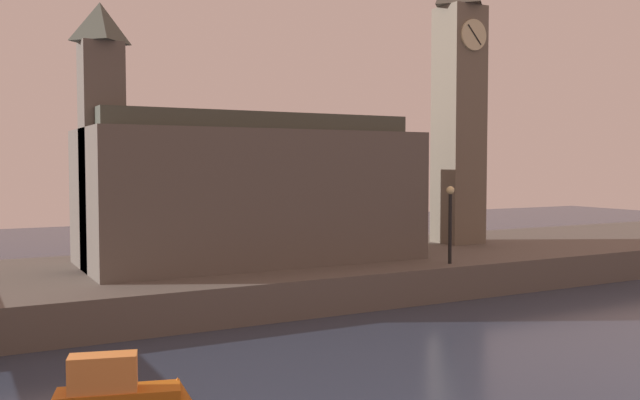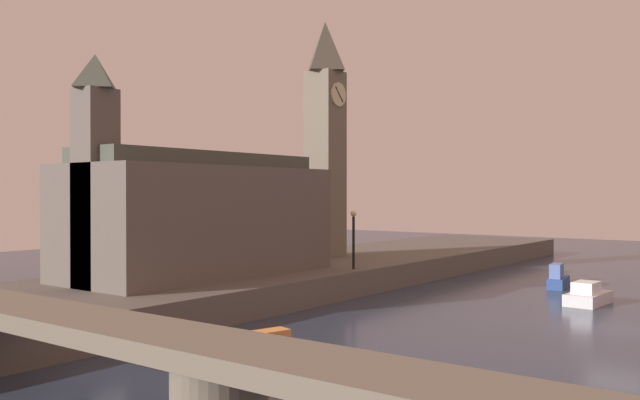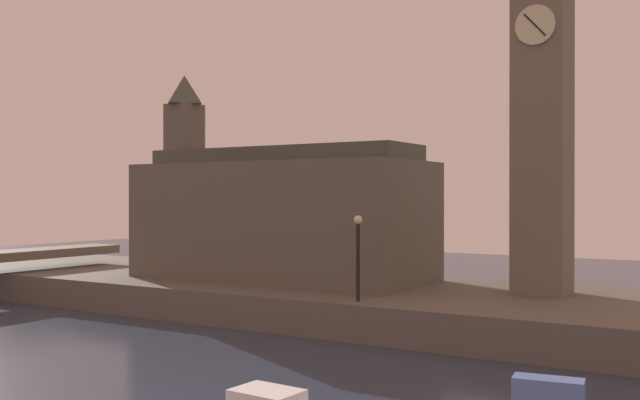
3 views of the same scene
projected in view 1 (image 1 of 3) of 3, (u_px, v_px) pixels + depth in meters
The scene contains 5 objects.
far_embankment at pixel (361, 268), 34.70m from camera, with size 70.00×12.00×1.50m, color #5B544C.
clock_tower at pixel (459, 89), 38.80m from camera, with size 2.45×2.49×16.79m.
parliament_hall at pixel (246, 189), 31.79m from camera, with size 15.14×6.83×11.09m.
streetlamp at pixel (450, 215), 30.88m from camera, with size 0.36×0.36×3.48m.
boat_patrol_orange at pixel (124, 392), 16.46m from camera, with size 3.47×1.67×1.52m.
Camera 1 is at (-18.21, -9.34, 5.97)m, focal length 38.87 mm.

